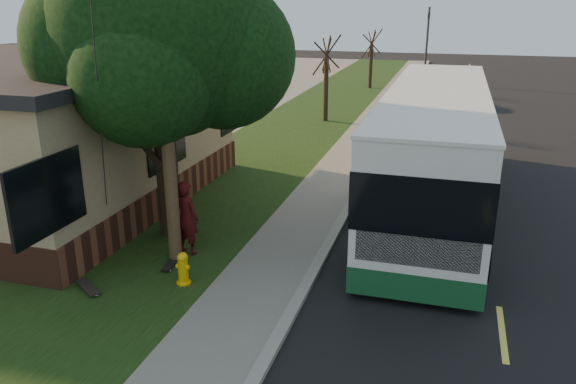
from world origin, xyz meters
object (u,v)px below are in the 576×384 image
object	(u,v)px
bare_tree_near	(326,80)
skateboard_spare	(88,287)
traffic_signal	(427,40)
skateboard_main	(171,263)
skateboarder	(186,217)
distant_car	(442,93)
fire_hydrant	(183,268)
leafy_tree	(161,35)
bare_tree_far	(371,60)
transit_bus	(434,145)
dumpster	(108,157)
utility_pole	(162,66)

from	to	relation	value
bare_tree_near	skateboard_spare	xyz separation A→B (m)	(-0.94, -18.85, -2.02)
traffic_signal	skateboard_main	bearing A→B (deg)	-96.47
skateboarder	skateboard_spare	world-z (taller)	skateboarder
skateboard_main	distant_car	bearing A→B (deg)	77.15
fire_hydrant	bare_tree_near	xyz separation A→B (m)	(-0.90, 18.00, 1.72)
leafy_tree	skateboard_main	size ratio (longest dim) A/B	9.37
bare_tree_far	transit_bus	xyz separation A→B (m)	(5.29, -23.12, -0.12)
bare_tree_near	dumpster	world-z (taller)	bare_tree_near
skateboarder	leafy_tree	bearing A→B (deg)	-39.14
leafy_tree	distant_car	bearing A→B (deg)	73.83
traffic_signal	skateboarder	bearing A→B (deg)	-96.51
fire_hydrant	leafy_tree	xyz separation A→B (m)	(-1.57, 2.65, 4.73)
skateboarder	dumpster	distance (m)	7.63
leafy_tree	skateboarder	xyz separation A→B (m)	(0.96, -1.18, -4.17)
distant_car	bare_tree_far	bearing A→B (deg)	134.06
transit_bus	distant_car	size ratio (longest dim) A/B	2.79
leafy_tree	skateboard_spare	xyz separation A→B (m)	(-0.27, -3.50, -5.03)
leafy_tree	transit_bus	world-z (taller)	leafy_tree
bare_tree_near	skateboarder	size ratio (longest dim) A/B	2.33
bare_tree_near	skateboard_main	distance (m)	17.41
bare_tree_near	skateboarder	distance (m)	16.57
leafy_tree	distant_car	xyz separation A→B (m)	(6.26, 21.58, -4.37)
utility_pole	skateboard_main	bearing A→B (deg)	-84.13
fire_hydrant	bare_tree_near	world-z (taller)	bare_tree_near
utility_pole	dumpster	xyz separation A→B (m)	(-5.51, 5.65, -3.91)
leafy_tree	traffic_signal	world-z (taller)	leafy_tree
skateboarder	skateboard_main	world-z (taller)	skateboarder
transit_bus	fire_hydrant	bearing A→B (deg)	-125.43
transit_bus	skateboard_main	size ratio (longest dim) A/B	15.72
utility_pole	dumpster	size ratio (longest dim) A/B	5.71
skateboard_spare	transit_bus	bearing A→B (deg)	48.96
utility_pole	skateboarder	size ratio (longest dim) A/B	4.90
dumpster	distant_car	world-z (taller)	distant_car
transit_bus	distant_car	bearing A→B (deg)	90.68
fire_hydrant	transit_bus	size ratio (longest dim) A/B	0.06
bare_tree_near	bare_tree_far	xyz separation A→B (m)	(0.50, 12.00, -0.15)
bare_tree_near	bare_tree_far	world-z (taller)	bare_tree_near
bare_tree_near	transit_bus	distance (m)	12.54
utility_pole	skateboarder	bearing A→B (deg)	78.80
bare_tree_far	skateboard_spare	size ratio (longest dim) A/B	4.69
bare_tree_near	dumpster	distance (m)	12.62
skateboarder	skateboard_main	distance (m)	1.16
leafy_tree	transit_bus	size ratio (longest dim) A/B	0.60
fire_hydrant	transit_bus	world-z (taller)	transit_bus
bare_tree_far	dumpster	size ratio (longest dim) A/B	2.54
traffic_signal	dumpster	world-z (taller)	traffic_signal
skateboard_main	distant_car	distance (m)	24.13
transit_bus	distant_car	xyz separation A→B (m)	(-0.21, 17.35, -1.09)
leafy_tree	dumpster	xyz separation A→B (m)	(-4.64, 4.00, -4.44)
leafy_tree	bare_tree_far	bearing A→B (deg)	87.55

